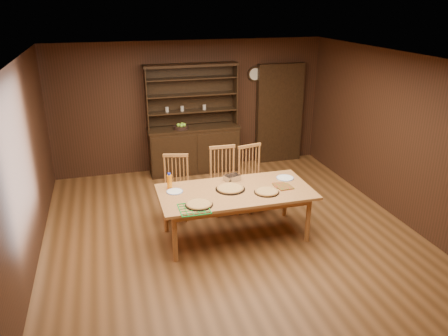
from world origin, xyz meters
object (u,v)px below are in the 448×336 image
object	(u,v)px
juice_bottle	(169,181)
chair_center	(224,177)
dining_table	(236,195)
chair_right	(252,175)
chair_left	(176,184)
china_hutch	(194,143)

from	to	relation	value
juice_bottle	chair_center	bearing A→B (deg)	29.85
dining_table	chair_right	size ratio (longest dim) A/B	2.03
dining_table	chair_right	world-z (taller)	chair_right
chair_right	juice_bottle	size ratio (longest dim) A/B	4.56
chair_right	chair_left	bearing A→B (deg)	167.88
chair_left	china_hutch	bearing A→B (deg)	84.54
dining_table	juice_bottle	distance (m)	0.98
dining_table	chair_right	xyz separation A→B (m)	(0.56, 0.89, -0.11)
chair_left	chair_center	xyz separation A→B (m)	(0.79, -0.01, 0.04)
dining_table	chair_center	distance (m)	0.91
chair_right	juice_bottle	world-z (taller)	chair_right
china_hutch	chair_left	xyz separation A→B (m)	(-0.68, -1.88, -0.05)
chair_left	chair_center	size ratio (longest dim) A/B	0.94
chair_left	chair_right	size ratio (longest dim) A/B	0.95
china_hutch	dining_table	size ratio (longest dim) A/B	0.98
chair_left	chair_center	world-z (taller)	chair_center
chair_left	dining_table	bearing A→B (deg)	-37.06
chair_left	chair_center	bearing A→B (deg)	14.00
china_hutch	chair_left	world-z (taller)	china_hutch
dining_table	chair_left	world-z (taller)	chair_left
chair_right	juice_bottle	distance (m)	1.59
china_hutch	chair_right	xyz separation A→B (m)	(0.60, -1.90, -0.02)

